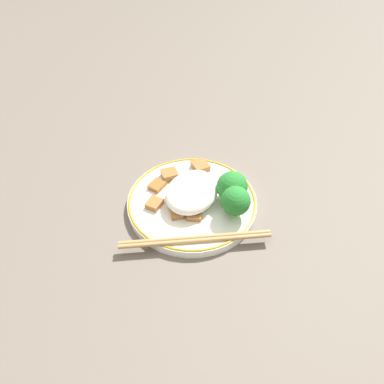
# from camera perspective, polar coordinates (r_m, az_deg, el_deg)

# --- Properties ---
(ground_plane) EXTENTS (3.00, 3.00, 0.00)m
(ground_plane) POSITION_cam_1_polar(r_m,az_deg,el_deg) (0.69, 0.00, -2.13)
(ground_plane) COLOR #665B51
(plate) EXTENTS (0.23, 0.23, 0.02)m
(plate) POSITION_cam_1_polar(r_m,az_deg,el_deg) (0.68, 0.00, -1.56)
(plate) COLOR white
(plate) RESTS_ON ground_plane
(rice_mound) EXTENTS (0.11, 0.09, 0.04)m
(rice_mound) POSITION_cam_1_polar(r_m,az_deg,el_deg) (0.66, -0.25, 0.06)
(rice_mound) COLOR white
(rice_mound) RESTS_ON plate
(broccoli_back_left) EXTENTS (0.05, 0.05, 0.06)m
(broccoli_back_left) POSITION_cam_1_polar(r_m,az_deg,el_deg) (0.63, 6.56, -1.59)
(broccoli_back_left) COLOR #7FB756
(broccoli_back_left) RESTS_ON plate
(broccoli_back_center) EXTENTS (0.06, 0.06, 0.06)m
(broccoli_back_center) POSITION_cam_1_polar(r_m,az_deg,el_deg) (0.66, 6.13, 0.78)
(broccoli_back_center) COLOR #7FB756
(broccoli_back_center) RESTS_ON plate
(meat_near_front) EXTENTS (0.05, 0.04, 0.01)m
(meat_near_front) POSITION_cam_1_polar(r_m,az_deg,el_deg) (0.70, 0.46, 1.76)
(meat_near_front) COLOR #995B28
(meat_near_front) RESTS_ON plate
(meat_near_left) EXTENTS (0.04, 0.04, 0.01)m
(meat_near_left) POSITION_cam_1_polar(r_m,az_deg,el_deg) (0.65, -2.51, -2.79)
(meat_near_left) COLOR #9E6633
(meat_near_left) RESTS_ON plate
(meat_near_right) EXTENTS (0.04, 0.03, 0.01)m
(meat_near_right) POSITION_cam_1_polar(r_m,az_deg,el_deg) (0.65, 0.40, -3.26)
(meat_near_right) COLOR #9E6633
(meat_near_right) RESTS_ON plate
(meat_near_back) EXTENTS (0.03, 0.03, 0.01)m
(meat_near_back) POSITION_cam_1_polar(r_m,az_deg,el_deg) (0.70, -5.27, 1.11)
(meat_near_back) COLOR #995B28
(meat_near_back) RESTS_ON plate
(meat_on_rice_edge) EXTENTS (0.04, 0.04, 0.01)m
(meat_on_rice_edge) POSITION_cam_1_polar(r_m,az_deg,el_deg) (0.71, -3.44, 2.67)
(meat_on_rice_edge) COLOR #9E6633
(meat_on_rice_edge) RESTS_ON plate
(meat_mid_left) EXTENTS (0.03, 0.02, 0.01)m
(meat_mid_left) POSITION_cam_1_polar(r_m,az_deg,el_deg) (0.66, -5.76, -1.77)
(meat_mid_left) COLOR #9E6633
(meat_mid_left) RESTS_ON plate
(meat_mid_right) EXTENTS (0.04, 0.04, 0.01)m
(meat_mid_right) POSITION_cam_1_polar(r_m,az_deg,el_deg) (0.73, 1.28, 3.98)
(meat_mid_right) COLOR #9E6633
(meat_mid_right) RESTS_ON plate
(chopsticks) EXTENTS (0.14, 0.22, 0.01)m
(chopsticks) POSITION_cam_1_polar(r_m,az_deg,el_deg) (0.61, 0.52, -7.20)
(chopsticks) COLOR #AD8451
(chopsticks) RESTS_ON plate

